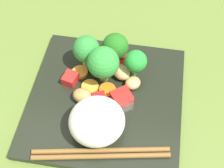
{
  "coord_description": "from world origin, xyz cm",
  "views": [
    {
      "loc": [
        29.1,
        6.84,
        47.46
      ],
      "look_at": [
        -1.67,
        0.77,
        3.24
      ],
      "focal_mm": 51.51,
      "sensor_mm": 36.0,
      "label": 1
    }
  ],
  "objects_px": {
    "broccoli_floret_2": "(86,50)",
    "carrot_slice_2": "(80,72)",
    "rice_mound": "(97,121)",
    "square_plate": "(106,100)",
    "chopstick_pair": "(101,153)"
  },
  "relations": [
    {
      "from": "rice_mound",
      "to": "broccoli_floret_2",
      "type": "distance_m",
      "value": 0.14
    },
    {
      "from": "square_plate",
      "to": "carrot_slice_2",
      "type": "height_order",
      "value": "carrot_slice_2"
    },
    {
      "from": "broccoli_floret_2",
      "to": "carrot_slice_2",
      "type": "distance_m",
      "value": 0.05
    },
    {
      "from": "chopstick_pair",
      "to": "broccoli_floret_2",
      "type": "bearing_deg",
      "value": 97.78
    },
    {
      "from": "broccoli_floret_2",
      "to": "carrot_slice_2",
      "type": "xyz_separation_m",
      "value": [
        0.02,
        -0.01,
        -0.04
      ]
    },
    {
      "from": "square_plate",
      "to": "broccoli_floret_2",
      "type": "xyz_separation_m",
      "value": [
        -0.06,
        -0.05,
        0.05
      ]
    },
    {
      "from": "rice_mound",
      "to": "carrot_slice_2",
      "type": "bearing_deg",
      "value": -151.63
    },
    {
      "from": "square_plate",
      "to": "rice_mound",
      "type": "height_order",
      "value": "rice_mound"
    },
    {
      "from": "rice_mound",
      "to": "chopstick_pair",
      "type": "xyz_separation_m",
      "value": [
        0.04,
        0.01,
        -0.03
      ]
    },
    {
      "from": "rice_mound",
      "to": "broccoli_floret_2",
      "type": "xyz_separation_m",
      "value": [
        -0.13,
        -0.05,
        0.01
      ]
    },
    {
      "from": "carrot_slice_2",
      "to": "chopstick_pair",
      "type": "height_order",
      "value": "chopstick_pair"
    },
    {
      "from": "rice_mound",
      "to": "chopstick_pair",
      "type": "relative_size",
      "value": 0.42
    },
    {
      "from": "rice_mound",
      "to": "chopstick_pair",
      "type": "bearing_deg",
      "value": 18.51
    },
    {
      "from": "carrot_slice_2",
      "to": "square_plate",
      "type": "bearing_deg",
      "value": 52.78
    },
    {
      "from": "square_plate",
      "to": "carrot_slice_2",
      "type": "relative_size",
      "value": 9.11
    }
  ]
}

